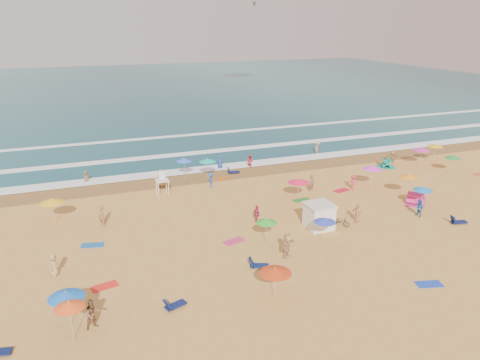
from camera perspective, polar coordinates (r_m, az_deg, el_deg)
name	(u,v)px	position (r m, az deg, el deg)	size (l,w,h in m)	color
ground	(270,216)	(41.22, 3.62, -4.42)	(220.00, 220.00, 0.00)	gold
ocean	(130,90)	(120.55, -13.29, 10.62)	(220.00, 140.00, 0.18)	#0C4756
wet_sand	(223,175)	(52.10, -2.03, 0.67)	(220.00, 220.00, 0.00)	olive
surf_foam	(201,154)	(60.14, -4.75, 3.21)	(200.00, 18.70, 0.05)	white
cabana	(319,217)	(39.05, 9.60, -4.43)	(2.00, 2.00, 2.00)	white
cabana_roof	(320,205)	(38.65, 9.69, -2.99)	(2.20, 2.20, 0.12)	silver
bicycle	(340,221)	(39.99, 12.14, -4.94)	(0.55, 1.57, 0.83)	black
lifeguard_stand	(162,185)	(46.21, -9.45, -0.62)	(1.20, 1.20, 2.10)	white
beach_umbrellas	(282,188)	(41.82, 5.11, -1.02)	(57.44, 26.22, 0.79)	orange
loungers	(366,224)	(40.55, 15.12, -5.22)	(54.84, 24.78, 0.34)	#0E1747
towels	(299,223)	(40.01, 7.23, -5.26)	(45.20, 27.67, 0.03)	red
popup_tents	(399,178)	(51.82, 18.87, 0.22)	(7.27, 13.03, 1.20)	#D93082
beachgoers	(264,191)	(44.94, 2.92, -1.30)	(39.15, 28.36, 2.13)	brown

